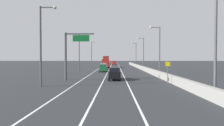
# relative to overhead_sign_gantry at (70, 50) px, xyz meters

# --- Properties ---
(ground_plane) EXTENTS (320.00, 320.00, 0.00)m
(ground_plane) POSITION_rel_overhead_sign_gantry_xyz_m (7.26, 40.31, -4.73)
(ground_plane) COLOR #26282B
(lane_stripe_left) EXTENTS (0.16, 130.00, 0.00)m
(lane_stripe_left) POSITION_rel_overhead_sign_gantry_xyz_m (1.76, 31.31, -4.73)
(lane_stripe_left) COLOR silver
(lane_stripe_left) RESTS_ON ground_plane
(lane_stripe_center) EXTENTS (0.16, 130.00, 0.00)m
(lane_stripe_center) POSITION_rel_overhead_sign_gantry_xyz_m (5.26, 31.31, -4.73)
(lane_stripe_center) COLOR silver
(lane_stripe_center) RESTS_ON ground_plane
(lane_stripe_right) EXTENTS (0.16, 130.00, 0.00)m
(lane_stripe_right) POSITION_rel_overhead_sign_gantry_xyz_m (8.76, 31.31, -4.73)
(lane_stripe_right) COLOR silver
(lane_stripe_right) RESTS_ON ground_plane
(jersey_barrier_right) EXTENTS (0.60, 120.00, 1.10)m
(jersey_barrier_right) POSITION_rel_overhead_sign_gantry_xyz_m (15.06, 16.31, -4.18)
(jersey_barrier_right) COLOR gray
(jersey_barrier_right) RESTS_ON ground_plane
(overhead_sign_gantry) EXTENTS (4.68, 0.36, 7.50)m
(overhead_sign_gantry) POSITION_rel_overhead_sign_gantry_xyz_m (0.00, 0.00, 0.00)
(overhead_sign_gantry) COLOR #47474C
(overhead_sign_gantry) RESTS_ON ground_plane
(speed_advisory_sign) EXTENTS (0.60, 0.11, 3.00)m
(speed_advisory_sign) POSITION_rel_overhead_sign_gantry_xyz_m (14.16, -4.27, -2.96)
(speed_advisory_sign) COLOR #4C4C51
(speed_advisory_sign) RESTS_ON ground_plane
(lamp_post_right_near) EXTENTS (2.14, 0.44, 9.87)m
(lamp_post_right_near) POSITION_rel_overhead_sign_gantry_xyz_m (15.79, -12.87, 0.95)
(lamp_post_right_near) COLOR #4C4C51
(lamp_post_right_near) RESTS_ON ground_plane
(lamp_post_right_second) EXTENTS (2.14, 0.44, 9.87)m
(lamp_post_right_second) POSITION_rel_overhead_sign_gantry_xyz_m (15.75, 8.64, 0.95)
(lamp_post_right_second) COLOR #4C4C51
(lamp_post_right_second) RESTS_ON ground_plane
(lamp_post_right_third) EXTENTS (2.14, 0.44, 9.87)m
(lamp_post_right_third) POSITION_rel_overhead_sign_gantry_xyz_m (15.69, 30.15, 0.95)
(lamp_post_right_third) COLOR #4C4C51
(lamp_post_right_third) RESTS_ON ground_plane
(lamp_post_right_fourth) EXTENTS (2.14, 0.44, 9.87)m
(lamp_post_right_fourth) POSITION_rel_overhead_sign_gantry_xyz_m (15.68, 51.66, 0.95)
(lamp_post_right_fourth) COLOR #4C4C51
(lamp_post_right_fourth) RESTS_ON ground_plane
(lamp_post_left_near) EXTENTS (2.14, 0.44, 9.87)m
(lamp_post_left_near) POSITION_rel_overhead_sign_gantry_xyz_m (-1.76, -6.87, 0.95)
(lamp_post_left_near) COLOR #4C4C51
(lamp_post_left_near) RESTS_ON ground_plane
(lamp_post_left_mid) EXTENTS (2.14, 0.44, 9.87)m
(lamp_post_left_mid) POSITION_rel_overhead_sign_gantry_xyz_m (-1.89, 18.94, 0.95)
(lamp_post_left_mid) COLOR #4C4C51
(lamp_post_left_mid) RESTS_ON ground_plane
(lamp_post_left_far) EXTENTS (2.14, 0.44, 9.87)m
(lamp_post_left_far) POSITION_rel_overhead_sign_gantry_xyz_m (-1.86, 44.75, 0.95)
(lamp_post_left_far) COLOR #4C4C51
(lamp_post_left_far) RESTS_ON ground_plane
(car_red_0) EXTENTS (1.98, 4.82, 1.98)m
(car_red_0) POSITION_rel_overhead_sign_gantry_xyz_m (6.51, 66.92, -3.74)
(car_red_0) COLOR red
(car_red_0) RESTS_ON ground_plane
(car_silver_1) EXTENTS (1.92, 4.31, 2.03)m
(car_silver_1) POSITION_rel_overhead_sign_gantry_xyz_m (3.72, 25.55, -3.72)
(car_silver_1) COLOR #B7B7BC
(car_silver_1) RESTS_ON ground_plane
(car_black_2) EXTENTS (1.91, 4.74, 2.01)m
(car_black_2) POSITION_rel_overhead_sign_gantry_xyz_m (6.99, 0.70, -3.73)
(car_black_2) COLOR black
(car_black_2) RESTS_ON ground_plane
(car_green_3) EXTENTS (2.04, 4.12, 1.92)m
(car_green_3) POSITION_rel_overhead_sign_gantry_xyz_m (4.05, 18.12, -3.77)
(car_green_3) COLOR #196033
(car_green_3) RESTS_ON ground_plane
(box_truck) EXTENTS (2.51, 7.69, 4.21)m
(box_truck) POSITION_rel_overhead_sign_gantry_xyz_m (3.70, 39.40, -2.81)
(box_truck) COLOR #A51E19
(box_truck) RESTS_ON ground_plane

